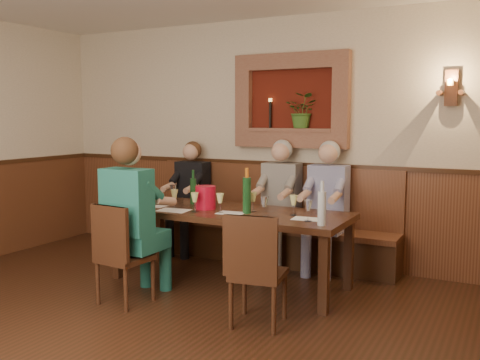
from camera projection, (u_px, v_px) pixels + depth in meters
The scene contains 32 objects.
ground_plane at pixel (102, 355), 3.76m from camera, with size 6.00×6.00×0.00m, color black.
room_shell at pixel (94, 84), 3.54m from camera, with size 6.04×6.04×2.82m.
wainscoting at pixel (100, 275), 3.69m from camera, with size 6.02×6.02×1.15m.
wall_niche at pixel (294, 105), 6.03m from camera, with size 1.36×0.30×1.06m.
wall_sconce at pixel (451, 89), 5.23m from camera, with size 0.25×0.20×0.35m.
dining_table at pixel (229, 217), 5.31m from camera, with size 2.40×0.90×0.75m.
bench at pixel (268, 233), 6.18m from camera, with size 3.00×0.45×1.11m.
chair_near_left at pixel (124, 274), 4.79m from camera, with size 0.44×0.44×0.91m.
chair_near_right at pixel (258, 293), 4.28m from camera, with size 0.47×0.47×0.92m.
person_bench_left at pixel (189, 208), 6.53m from camera, with size 0.40×0.49×1.37m.
person_bench_mid at pixel (278, 214), 5.98m from camera, with size 0.42×0.51×1.41m.
person_bench_right at pixel (325, 219), 5.72m from camera, with size 0.42×0.51×1.41m.
person_chair_front at pixel (135, 232), 4.89m from camera, with size 0.45×0.55×1.50m.
spittoon_bucket at pixel (206, 197), 5.35m from camera, with size 0.20×0.20×0.23m, color #B60B23.
wine_bottle_green_a at pixel (247, 194), 5.11m from camera, with size 0.09×0.09×0.43m.
wine_bottle_green_b at pixel (193, 190), 5.64m from camera, with size 0.08×0.08×0.36m.
water_bottle at pixel (322, 207), 4.54m from camera, with size 0.09×0.09×0.38m.
tasting_sheet_a at pixel (154, 205), 5.56m from camera, with size 0.30×0.21×0.00m, color white.
tasting_sheet_b at pixel (231, 213), 5.12m from camera, with size 0.26×0.19×0.00m, color white.
tasting_sheet_c at pixel (306, 219), 4.83m from camera, with size 0.25×0.18×0.00m, color white.
tasting_sheet_d at pixel (174, 210), 5.27m from camera, with size 0.31×0.22×0.00m, color white.
wine_glass_0 at pixel (140, 195), 5.63m from camera, with size 0.08×0.08×0.19m, color #F3F693, non-canonical shape.
wine_glass_1 at pixel (173, 194), 5.74m from camera, with size 0.08×0.08×0.19m, color white, non-canonical shape.
wine_glass_2 at pixel (174, 199), 5.38m from camera, with size 0.08×0.08×0.19m, color #F3F693, non-canonical shape.
wine_glass_3 at pixel (205, 196), 5.55m from camera, with size 0.08×0.08×0.19m, color white, non-canonical shape.
wine_glass_4 at pixel (220, 203), 5.13m from camera, with size 0.08×0.08×0.19m, color #F3F693, non-canonical shape.
wine_glass_5 at pixel (253, 202), 5.21m from camera, with size 0.08×0.08×0.19m, color #F3F693, non-canonical shape.
wine_glass_6 at pixel (265, 207), 4.91m from camera, with size 0.08×0.08×0.19m, color white, non-canonical shape.
wine_glass_7 at pixel (294, 205), 5.00m from camera, with size 0.08×0.08×0.19m, color #F3F693, non-canonical shape.
wine_glass_8 at pixel (308, 211), 4.71m from camera, with size 0.08×0.08×0.19m, color white, non-canonical shape.
wine_glass_9 at pixel (195, 202), 5.18m from camera, with size 0.08×0.08×0.19m, color #F3F693, non-canonical shape.
wine_glass_10 at pixel (142, 195), 5.68m from camera, with size 0.08×0.08×0.19m, color #F3F693, non-canonical shape.
Camera 1 is at (2.52, -2.73, 1.67)m, focal length 40.00 mm.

